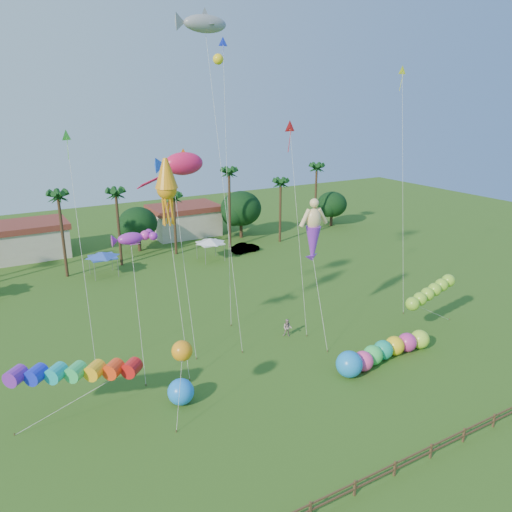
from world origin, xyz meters
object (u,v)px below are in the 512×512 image
spectator_b (287,328)px  caterpillar_inflatable (381,352)px  car_b (245,248)px  blue_ball (181,392)px

spectator_b → caterpillar_inflatable: 8.78m
car_b → caterpillar_inflatable: (-5.26, -32.64, 0.22)m
caterpillar_inflatable → blue_ball: caterpillar_inflatable is taller
blue_ball → spectator_b: bearing=22.0°
car_b → caterpillar_inflatable: bearing=165.7°
spectator_b → caterpillar_inflatable: (4.06, -7.78, 0.05)m
car_b → caterpillar_inflatable: 33.06m
spectator_b → blue_ball: (-12.43, -5.01, 0.11)m
car_b → spectator_b: bearing=154.3°
car_b → caterpillar_inflatable: caterpillar_inflatable is taller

